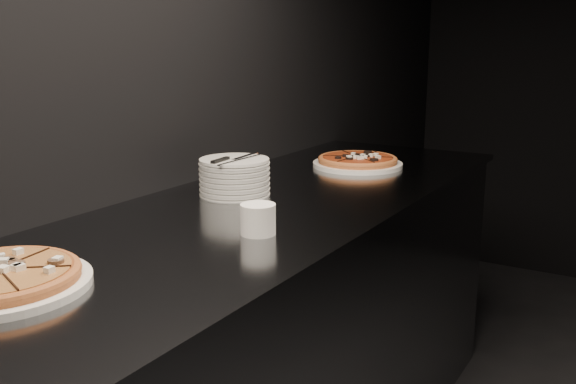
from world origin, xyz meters
The scene contains 7 objects.
wall_left centered at (-2.50, 0.00, 1.40)m, with size 0.02×5.00×2.80m, color black.
counter centered at (-2.13, 0.00, 0.46)m, with size 0.74×2.44×0.92m.
pizza_mushroom centered at (-2.21, -0.77, 0.94)m, with size 0.40×0.40×0.04m.
pizza_tomato centered at (-2.14, 0.69, 0.94)m, with size 0.39×0.39×0.04m.
plate_stack centered at (-2.27, 0.09, 0.98)m, with size 0.21×0.21×0.11m.
cutlery centered at (-2.26, 0.08, 1.04)m, with size 0.08×0.23×0.01m.
ramekin centered at (-1.98, -0.22, 0.96)m, with size 0.09×0.09×0.08m.
Camera 1 is at (-1.14, -1.47, 1.39)m, focal length 40.00 mm.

